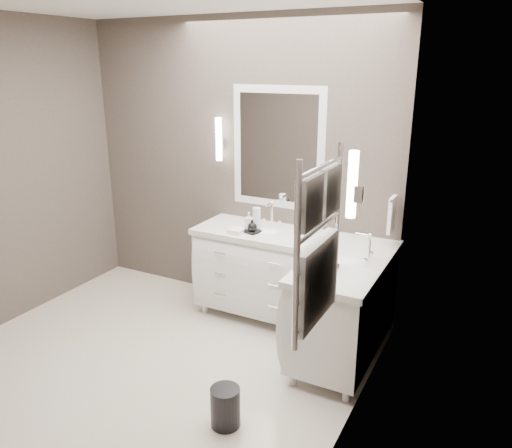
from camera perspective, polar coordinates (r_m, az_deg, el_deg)
The scene contains 18 objects.
floor at distance 4.16m, azimuth -12.85°, elevation -15.91°, with size 3.20×3.00×0.01m, color beige.
wall_back at distance 4.79m, azimuth -2.37°, elevation 6.71°, with size 3.20×0.01×2.70m, color #49403B.
wall_right at distance 2.83m, azimuth 10.90°, elevation -1.59°, with size 0.01×3.00×2.70m, color #49403B.
vanity_back at distance 4.60m, azimuth 0.92°, elevation -5.02°, with size 1.24×0.59×0.97m.
vanity_right at distance 4.04m, azimuth 10.12°, elevation -8.77°, with size 0.59×1.24×0.97m.
mirror_back at distance 4.54m, azimuth 2.49°, elevation 8.65°, with size 0.90×0.02×1.10m.
mirror_right at distance 3.53m, azimuth 14.64°, elevation 5.41°, with size 0.02×0.90×1.10m.
sconce_back at distance 4.75m, azimuth -4.28°, elevation 9.55°, with size 0.06×0.06×0.40m.
sconce_right at distance 2.99m, azimuth 10.94°, elevation 4.30°, with size 0.06×0.06×0.40m.
towel_bar_corner at distance 4.18m, azimuth 15.26°, elevation 1.10°, with size 0.03×0.22×0.30m.
towel_ladder at distance 2.47m, azimuth 7.03°, elevation -3.24°, with size 0.06×0.58×0.90m.
waste_bin at distance 3.48m, azimuth -3.53°, elevation -20.14°, with size 0.20×0.20×0.28m, color black.
amenity_tray_back at distance 4.42m, azimuth -0.59°, elevation -0.78°, with size 0.16×0.12×0.02m, color black.
amenity_tray_right at distance 3.68m, azimuth 8.46°, elevation -4.94°, with size 0.11×0.14×0.02m, color black.
water_bottle at distance 4.45m, azimuth 0.07°, elevation 0.59°, with size 0.07×0.07×0.20m, color silver.
soap_bottle_a at distance 4.43m, azimuth -0.82°, elevation 0.41°, with size 0.07×0.07×0.15m, color white.
soap_bottle_b at distance 4.36m, azimuth -0.43°, elevation -0.15°, with size 0.08×0.08×0.10m, color black.
soap_bottle_c at distance 3.65m, azimuth 8.54°, elevation -3.44°, with size 0.07×0.07×0.19m, color white.
Camera 1 is at (2.34, -2.57, 2.28)m, focal length 35.00 mm.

